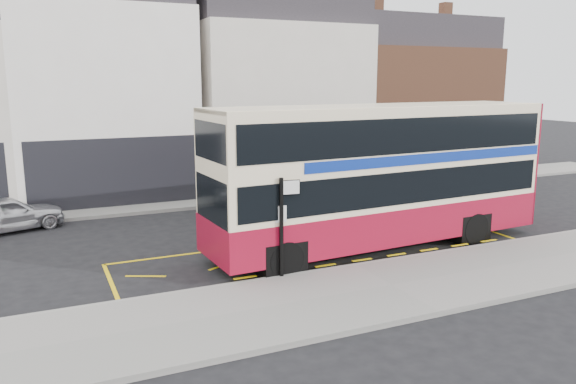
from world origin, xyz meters
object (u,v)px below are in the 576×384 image
bus_stop_post (283,217)px  street_tree_right (396,118)px  car_grey (260,194)px  double_decker_bus (382,174)px  car_silver (7,214)px  car_white (384,181)px

bus_stop_post → street_tree_right: (11.60, 11.16, 1.79)m
car_grey → double_decker_bus: bearing=-171.5°
double_decker_bus → bus_stop_post: bearing=-161.9°
double_decker_bus → car_grey: 7.51m
car_silver → bus_stop_post: bearing=-158.5°
double_decker_bus → car_silver: 14.15m
car_white → street_tree_right: size_ratio=0.96×
double_decker_bus → car_white: (5.04, 7.22, -1.81)m
double_decker_bus → car_silver: (-11.86, 7.50, -1.87)m
bus_stop_post → car_silver: (-7.44, 9.24, -1.19)m
double_decker_bus → car_white: bearing=51.7°
bus_stop_post → car_silver: 11.92m
car_white → street_tree_right: 4.23m
car_silver → car_grey: 10.20m
car_silver → street_tree_right: street_tree_right is taller
street_tree_right → double_decker_bus: bearing=-127.3°
car_silver → car_grey: size_ratio=1.00×
car_grey → car_white: bearing=-93.5°
double_decker_bus → street_tree_right: (7.18, 9.42, 1.11)m
car_silver → street_tree_right: bearing=-101.6°
street_tree_right → car_grey: bearing=-165.1°
car_grey → street_tree_right: 9.63m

